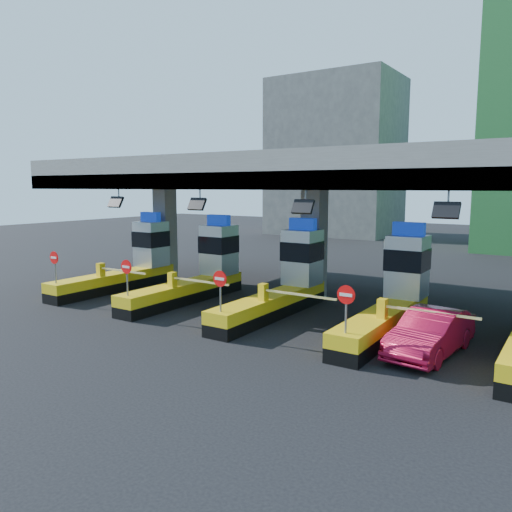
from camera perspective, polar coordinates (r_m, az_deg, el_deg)
The scene contains 8 objects.
ground at distance 22.72m, azimuth 3.09°, elevation -6.40°, with size 120.00×120.00×0.00m, color black.
toll_canopy at distance 24.54m, azimuth 6.63°, elevation 9.08°, with size 28.00×12.09×7.00m.
toll_lane_far_left at distance 28.89m, azimuth -13.97°, elevation -0.71°, with size 4.43×8.00×4.16m.
toll_lane_left at distance 25.47m, azimuth -6.32°, elevation -1.66°, with size 4.43×8.00×4.16m.
toll_lane_center at distance 22.65m, azimuth 3.48°, elevation -2.83°, with size 4.43×8.00×4.16m.
toll_lane_right at distance 20.66m, azimuth 15.61°, elevation -4.16°, with size 4.43×8.00×4.16m.
bg_building_concrete at distance 60.56m, azimuth 9.07°, elevation 11.04°, with size 14.00×10.00×18.00m, color #4C4C49.
red_car at distance 17.94m, azimuth 19.33°, elevation -8.28°, with size 1.59×4.57×1.50m, color maroon.
Camera 1 is at (11.09, -19.01, 5.63)m, focal length 35.00 mm.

